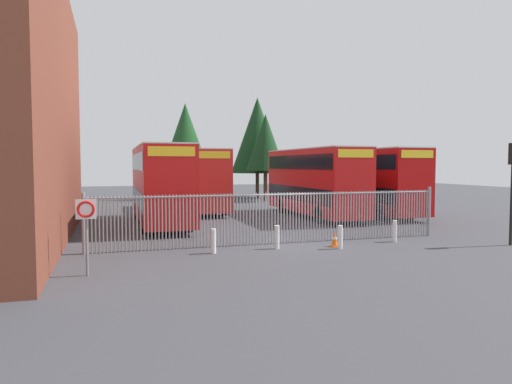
{
  "coord_description": "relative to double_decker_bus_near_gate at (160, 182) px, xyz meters",
  "views": [
    {
      "loc": [
        -7.07,
        -18.66,
        3.4
      ],
      "look_at": [
        0.0,
        4.0,
        2.0
      ],
      "focal_mm": 32.7,
      "sensor_mm": 36.0,
      "label": 1
    }
  ],
  "objects": [
    {
      "name": "tree_short_side",
      "position": [
        11.09,
        14.38,
        3.0
      ],
      "size": [
        3.65,
        3.65,
        8.06
      ],
      "color": "#4C3823",
      "rests_on": "ground"
    },
    {
      "name": "double_decker_bus_far_back",
      "position": [
        9.92,
        0.99,
        0.0
      ],
      "size": [
        2.54,
        10.81,
        4.42
      ],
      "color": "red",
      "rests_on": "ground"
    },
    {
      "name": "bollard_center_front",
      "position": [
        3.71,
        -9.15,
        -1.95
      ],
      "size": [
        0.2,
        0.2,
        0.95
      ],
      "primitive_type": "cylinder",
      "color": "silver",
      "rests_on": "ground"
    },
    {
      "name": "double_decker_bus_behind_fence_left",
      "position": [
        13.97,
        1.23,
        0.0
      ],
      "size": [
        2.54,
        10.81,
        4.42
      ],
      "color": "#B70C0C",
      "rests_on": "ground"
    },
    {
      "name": "bollard_far_right",
      "position": [
        9.23,
        -9.1,
        -1.95
      ],
      "size": [
        0.2,
        0.2,
        0.95
      ],
      "primitive_type": "cylinder",
      "color": "silver",
      "rests_on": "ground"
    },
    {
      "name": "bollard_near_right",
      "position": [
        6.15,
        -9.92,
        -1.95
      ],
      "size": [
        0.2,
        0.2,
        0.95
      ],
      "primitive_type": "cylinder",
      "color": "silver",
      "rests_on": "ground"
    },
    {
      "name": "ground_plane",
      "position": [
        4.42,
        -0.04,
        -2.42
      ],
      "size": [
        100.0,
        100.0,
        0.0
      ],
      "primitive_type": "plane",
      "color": "#3D3D42"
    },
    {
      "name": "bollard_near_left",
      "position": [
        1.06,
        -9.35,
        -1.95
      ],
      "size": [
        0.2,
        0.2,
        0.95
      ],
      "primitive_type": "cylinder",
      "color": "silver",
      "rests_on": "ground"
    },
    {
      "name": "double_decker_bus_near_gate",
      "position": [
        0.0,
        0.0,
        0.0
      ],
      "size": [
        2.54,
        10.81,
        4.42
      ],
      "color": "red",
      "rests_on": "ground"
    },
    {
      "name": "tree_tall_back",
      "position": [
        4.34,
        18.72,
        3.44
      ],
      "size": [
        4.85,
        4.85,
        9.33
      ],
      "color": "#4C3823",
      "rests_on": "ground"
    },
    {
      "name": "speed_limit_sign_post",
      "position": [
        -3.39,
        -11.75,
        -0.65
      ],
      "size": [
        0.6,
        0.14,
        2.4
      ],
      "color": "slate",
      "rests_on": "ground"
    },
    {
      "name": "palisade_fence",
      "position": [
        4.09,
        -8.04,
        -1.24
      ],
      "size": [
        15.64,
        0.14,
        2.35
      ],
      "color": "gray",
      "rests_on": "ground"
    },
    {
      "name": "traffic_cone_by_gate",
      "position": [
        6.17,
        -9.4,
        -2.13
      ],
      "size": [
        0.34,
        0.34,
        0.59
      ],
      "color": "orange",
      "rests_on": "ground"
    },
    {
      "name": "tree_mid_row",
      "position": [
        11.61,
        18.54,
        3.93
      ],
      "size": [
        5.34,
        5.34,
        10.17
      ],
      "color": "#4C3823",
      "rests_on": "ground"
    },
    {
      "name": "double_decker_bus_behind_fence_right",
      "position": [
        3.38,
        6.82,
        0.0
      ],
      "size": [
        2.54,
        10.81,
        4.42
      ],
      "color": "red",
      "rests_on": "ground"
    }
  ]
}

